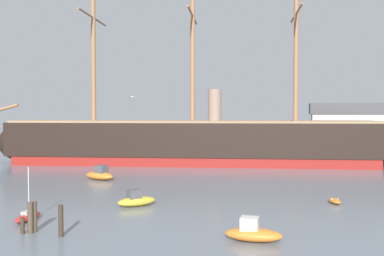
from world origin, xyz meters
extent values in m
cube|color=maroon|center=(-3.87, 53.73, 0.77)|extent=(60.01, 16.52, 1.55)
cube|color=black|center=(-3.87, 53.73, 4.31)|extent=(62.51, 17.20, 5.52)
ellipsoid|color=black|center=(-32.07, 50.05, 3.53)|extent=(12.12, 9.72, 7.07)
ellipsoid|color=black|center=(24.34, 57.41, 3.53)|extent=(12.12, 9.72, 7.07)
cube|color=#9E7F5B|center=(-3.87, 53.73, 7.23)|extent=(61.19, 16.31, 0.33)
cylinder|color=#936642|center=(-20.73, 51.53, 21.42)|extent=(0.77, 0.77, 28.71)
cylinder|color=#936642|center=(-20.73, 51.53, 24.86)|extent=(2.23, 14.75, 0.31)
cylinder|color=#936642|center=(-3.87, 53.73, 21.42)|extent=(0.77, 0.77, 28.71)
cylinder|color=#936642|center=(-3.87, 53.73, 24.86)|extent=(2.23, 14.75, 0.31)
cylinder|color=#936642|center=(12.99, 55.93, 21.42)|extent=(0.77, 0.77, 28.71)
cylinder|color=#936642|center=(12.99, 55.93, 24.86)|extent=(2.23, 14.75, 0.31)
cylinder|color=gray|center=(-0.19, 54.21, 9.83)|extent=(2.21, 2.21, 5.52)
ellipsoid|color=#B22D28|center=(-8.07, 11.52, 0.33)|extent=(1.06, 3.43, 0.65)
cube|color=#B2ADA3|center=(-8.07, 11.35, 0.69)|extent=(0.57, 0.86, 0.34)
cylinder|color=silver|center=(-8.07, 11.69, 2.49)|extent=(0.09, 0.09, 3.94)
ellipsoid|color=orange|center=(10.63, 9.70, 0.47)|extent=(4.06, 1.80, 0.94)
cube|color=beige|center=(10.35, 9.71, 1.22)|extent=(1.26, 1.12, 0.94)
ellipsoid|color=gold|center=(-1.37, 19.23, 0.45)|extent=(3.87, 3.80, 0.89)
cube|color=#4C4C51|center=(-1.56, 19.04, 1.16)|extent=(1.56, 1.56, 0.89)
ellipsoid|color=orange|center=(17.09, 24.76, 0.25)|extent=(1.56, 2.29, 0.50)
cube|color=beige|center=(17.09, 24.76, 0.44)|extent=(0.80, 0.44, 0.08)
ellipsoid|color=orange|center=(-11.88, 34.11, 0.53)|extent=(4.94, 3.39, 1.06)
cube|color=#4C4C51|center=(-11.59, 34.00, 1.38)|extent=(1.74, 1.65, 1.06)
ellipsoid|color=#236670|center=(-28.94, 55.19, 0.46)|extent=(4.00, 3.90, 0.92)
cube|color=#B2ADA3|center=(-29.14, 55.38, 1.20)|extent=(1.61, 1.60, 0.92)
ellipsoid|color=#7FB2D6|center=(3.21, 63.21, 0.33)|extent=(1.50, 2.90, 0.66)
cube|color=#B2ADA3|center=(3.21, 63.21, 0.58)|extent=(1.06, 0.36, 0.10)
cylinder|color=#4C3D2D|center=(-5.69, 8.12, 1.16)|extent=(0.40, 0.40, 2.31)
cylinder|color=#4C3D2D|center=(-5.60, 8.49, 1.15)|extent=(0.41, 0.41, 2.30)
cylinder|color=#382B1E|center=(-6.17, 7.84, 0.60)|extent=(0.30, 0.30, 1.20)
cylinder|color=#382B1E|center=(-3.03, 7.79, 1.15)|extent=(0.37, 0.37, 2.30)
ellipsoid|color=silver|center=(-1.48, 18.30, 10.37)|extent=(0.34, 0.21, 0.11)
sphere|color=silver|center=(-1.66, 18.37, 10.38)|extent=(0.09, 0.09, 0.09)
cube|color=#ADA89E|center=(-1.58, 18.02, 10.39)|extent=(0.27, 0.48, 0.11)
cube|color=#ADA89E|center=(-1.38, 18.57, 10.39)|extent=(0.27, 0.48, 0.11)
camera|label=1|loc=(13.71, -22.53, 9.12)|focal=43.66mm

